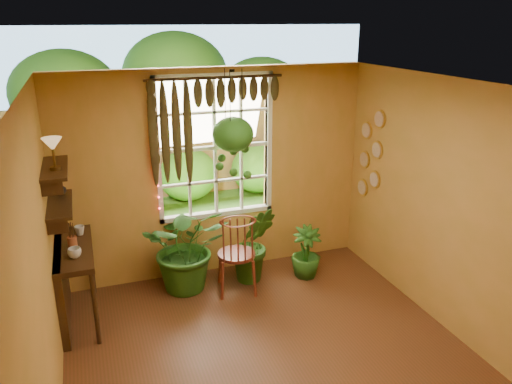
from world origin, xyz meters
TOP-DOWN VIEW (x-y plane):
  - floor at (0.00, 0.00)m, footprint 4.50×4.50m
  - ceiling at (0.00, 0.00)m, footprint 4.50×4.50m
  - wall_back at (0.00, 2.25)m, footprint 4.00×0.00m
  - wall_left at (-2.00, 0.00)m, footprint 0.00×4.50m
  - wall_right at (2.00, 0.00)m, footprint 0.00×4.50m
  - window at (0.00, 2.28)m, footprint 1.52×0.10m
  - valance_vine at (-0.08, 2.16)m, footprint 1.70×0.12m
  - string_lights at (-0.76, 2.19)m, footprint 0.03×0.03m
  - wall_plates at (1.98, 1.79)m, footprint 0.04×0.32m
  - counter_ledge at (-1.91, 1.60)m, footprint 0.40×1.20m
  - shelf_lower at (-1.88, 1.60)m, footprint 0.25×0.90m
  - shelf_upper at (-1.88, 1.60)m, footprint 0.25×0.90m
  - backyard at (0.24, 6.87)m, footprint 14.00×10.00m
  - windsor_chair at (0.06, 1.59)m, footprint 0.55×0.58m
  - potted_plant_left at (-0.50, 1.87)m, footprint 1.18×1.07m
  - potted_plant_mid at (0.34, 1.79)m, footprint 0.64×0.56m
  - potted_plant_right at (1.03, 1.66)m, footprint 0.45×0.45m
  - hanging_basket at (0.14, 1.94)m, footprint 0.50×0.50m
  - cup_a at (-1.78, 1.32)m, footprint 0.14×0.14m
  - cup_b at (-1.72, 1.92)m, footprint 0.12×0.12m
  - brush_jar at (-1.80, 1.59)m, footprint 0.10×0.10m
  - shelf_vase at (-1.87, 1.88)m, footprint 0.18×0.18m
  - tiffany_lamp at (-1.86, 1.47)m, footprint 0.20×0.20m

SIDE VIEW (x-z plane):
  - floor at x=0.00m, z-range 0.00..0.00m
  - potted_plant_right at x=1.03m, z-range 0.00..0.69m
  - windsor_chair at x=0.06m, z-range -0.26..0.99m
  - potted_plant_mid at x=0.34m, z-range 0.00..1.03m
  - counter_ledge at x=-1.91m, z-range 0.10..1.00m
  - potted_plant_left at x=-0.50m, z-range 0.00..1.15m
  - cup_b at x=-1.72m, z-range 0.90..1.01m
  - cup_a at x=-1.78m, z-range 0.90..1.01m
  - brush_jar at x=-1.80m, z-range 0.86..1.23m
  - backyard at x=0.24m, z-range -4.72..7.28m
  - wall_back at x=0.00m, z-range -0.65..3.35m
  - wall_left at x=-2.00m, z-range -0.90..3.60m
  - wall_right at x=2.00m, z-range -0.90..3.60m
  - shelf_lower at x=-1.88m, z-range 1.38..1.42m
  - shelf_vase at x=-1.87m, z-range 1.42..1.56m
  - wall_plates at x=1.98m, z-range 1.00..2.10m
  - window at x=0.00m, z-range 0.77..2.63m
  - string_lights at x=-0.76m, z-range 0.98..2.52m
  - shelf_upper at x=-1.88m, z-range 1.78..1.82m
  - hanging_basket at x=0.14m, z-range 1.23..2.56m
  - tiffany_lamp at x=-1.86m, z-range 1.90..2.22m
  - valance_vine at x=-0.08m, z-range 1.73..2.83m
  - ceiling at x=0.00m, z-range 2.70..2.70m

